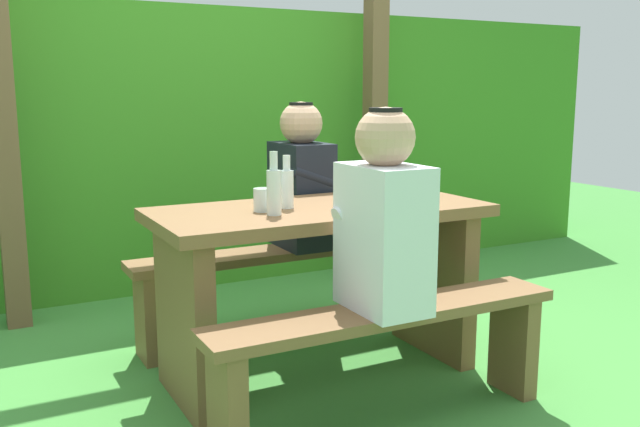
# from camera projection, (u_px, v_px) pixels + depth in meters

# --- Properties ---
(ground_plane) EXTENTS (12.00, 12.00, 0.00)m
(ground_plane) POSITION_uv_depth(u_px,v_px,m) (320.00, 374.00, 3.04)
(ground_plane) COLOR #428B3A
(hedge_backdrop) EXTENTS (6.40, 0.80, 1.73)m
(hedge_backdrop) POSITION_uv_depth(u_px,v_px,m) (181.00, 145.00, 4.59)
(hedge_backdrop) COLOR #3B8422
(hedge_backdrop) RESTS_ON ground_plane
(pergola_post_left) EXTENTS (0.12, 0.12, 2.26)m
(pergola_post_left) POSITION_uv_depth(u_px,v_px,m) (3.00, 109.00, 3.47)
(pergola_post_left) COLOR brown
(pergola_post_left) RESTS_ON ground_plane
(pergola_post_right) EXTENTS (0.12, 0.12, 2.26)m
(pergola_post_right) POSITION_uv_depth(u_px,v_px,m) (375.00, 105.00, 4.49)
(pergola_post_right) COLOR brown
(pergola_post_right) RESTS_ON ground_plane
(picnic_table) EXTENTS (1.40, 0.64, 0.75)m
(picnic_table) POSITION_uv_depth(u_px,v_px,m) (320.00, 262.00, 2.95)
(picnic_table) COLOR brown
(picnic_table) RESTS_ON ground_plane
(bench_near) EXTENTS (1.40, 0.24, 0.45)m
(bench_near) POSITION_uv_depth(u_px,v_px,m) (387.00, 342.00, 2.53)
(bench_near) COLOR brown
(bench_near) RESTS_ON ground_plane
(bench_far) EXTENTS (1.40, 0.24, 0.45)m
(bench_far) POSITION_uv_depth(u_px,v_px,m) (271.00, 275.00, 3.43)
(bench_far) COLOR brown
(bench_far) RESTS_ON ground_plane
(person_white_shirt) EXTENTS (0.25, 0.35, 0.72)m
(person_white_shirt) POSITION_uv_depth(u_px,v_px,m) (383.00, 218.00, 2.44)
(person_white_shirt) COLOR silver
(person_white_shirt) RESTS_ON bench_near
(person_black_coat) EXTENTS (0.25, 0.35, 0.72)m
(person_black_coat) POSITION_uv_depth(u_px,v_px,m) (302.00, 181.00, 3.43)
(person_black_coat) COLOR black
(person_black_coat) RESTS_ON bench_far
(drinking_glass) EXTENTS (0.08, 0.08, 0.09)m
(drinking_glass) POSITION_uv_depth(u_px,v_px,m) (263.00, 200.00, 2.78)
(drinking_glass) COLOR silver
(drinking_glass) RESTS_ON picnic_table
(bottle_left) EXTENTS (0.06, 0.06, 0.25)m
(bottle_left) POSITION_uv_depth(u_px,v_px,m) (274.00, 189.00, 2.68)
(bottle_left) COLOR silver
(bottle_left) RESTS_ON picnic_table
(bottle_right) EXTENTS (0.07, 0.07, 0.22)m
(bottle_right) POSITION_uv_depth(u_px,v_px,m) (388.00, 181.00, 3.05)
(bottle_right) COLOR silver
(bottle_right) RESTS_ON picnic_table
(bottle_center) EXTENTS (0.06, 0.06, 0.22)m
(bottle_center) POSITION_uv_depth(u_px,v_px,m) (287.00, 187.00, 2.84)
(bottle_center) COLOR silver
(bottle_center) RESTS_ON picnic_table
(cell_phone) EXTENTS (0.11, 0.15, 0.01)m
(cell_phone) POSITION_uv_depth(u_px,v_px,m) (370.00, 201.00, 3.02)
(cell_phone) COLOR black
(cell_phone) RESTS_ON picnic_table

